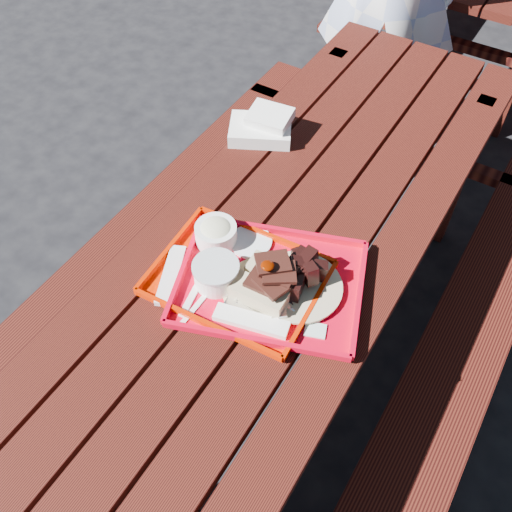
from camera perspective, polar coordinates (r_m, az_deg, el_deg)
name	(u,v)px	position (r m, az deg, el deg)	size (l,w,h in m)	color
ground	(276,363)	(2.27, 2.02, -10.60)	(60.00, 60.00, 0.00)	black
picnic_table_near	(281,277)	(1.80, 2.51, -2.06)	(1.41, 2.40, 0.75)	#48160E
near_tray	(241,268)	(1.54, -1.48, -1.22)	(0.47, 0.38, 0.14)	red
far_tray	(266,283)	(1.52, 1.03, -2.72)	(0.59, 0.52, 0.08)	red
white_cloth	(263,127)	(1.96, 0.71, 12.82)	(0.25, 0.23, 0.08)	white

